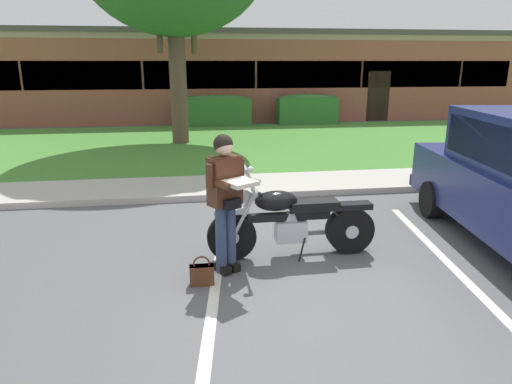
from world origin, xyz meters
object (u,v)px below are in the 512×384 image
Objects in this scene: rider_person at (226,193)px; hedge_left at (215,110)px; motorcycle at (298,221)px; handbag at (202,273)px; hedge_center_left at (307,109)px; brick_building at (240,73)px.

hedge_left is at bearing 87.01° from rider_person.
motorcycle is 1.15m from rider_person.
motorcycle is 6.23× the size of handbag.
hedge_center_left is (3.43, 12.74, 0.16)m from motorcycle.
rider_person is at bearing -92.99° from hedge_left.
rider_person is 13.10m from hedge_left.
motorcycle is at bearing 26.99° from handbag.
hedge_left is (-0.29, 12.74, 0.16)m from motorcycle.
brick_building is at bearing 85.68° from motorcycle.
hedge_center_left reaches higher than handbag.
hedge_center_left is at bearing 74.93° from motorcycle.
hedge_left is at bearing 180.00° from hedge_center_left.
brick_building reaches higher than hedge_left.
handbag is at bearing -94.29° from hedge_left.
brick_building is at bearing 82.16° from handbag.
rider_person is 0.61× the size of hedge_left.
motorcycle is 12.74m from hedge_left.
rider_person is 4.74× the size of handbag.
rider_person is at bearing -97.04° from brick_building.
handbag is at bearing -109.42° from hedge_center_left.
handbag is (-0.32, -0.32, -0.86)m from rider_person.
motorcycle is 0.80× the size of hedge_left.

